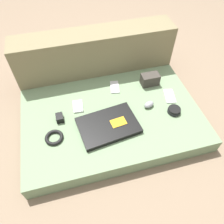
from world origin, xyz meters
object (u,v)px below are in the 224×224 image
Objects in this scene: charger_brick at (60,118)px; speaker_puck at (174,110)px; laptop at (108,125)px; phone_silver at (78,106)px; camera_pouch at (150,79)px; computer_mouse at (149,104)px; phone_small at (115,87)px; phone_black at (170,96)px.

speaker_puck is at bearing -9.91° from charger_brick.
phone_silver is (-0.15, 0.20, -0.01)m from laptop.
camera_pouch is at bearing 30.48° from laptop.
charger_brick is at bearing -165.95° from camera_pouch.
laptop is at bearing 177.88° from computer_mouse.
speaker_puck is at bearing -35.08° from phone_small.
charger_brick is (-0.27, 0.13, 0.01)m from laptop.
speaker_puck is 0.43m from phone_small.
phone_small is at bearing 25.22° from charger_brick.
camera_pouch is (-0.09, 0.15, 0.04)m from phone_black.
computer_mouse is 0.21m from camera_pouch.
laptop is at bearing -179.34° from speaker_puck.
phone_silver is at bearing -173.84° from phone_black.
phone_silver is at bearing -147.13° from phone_small.
charger_brick reaches higher than phone_small.
speaker_puck is 0.29m from camera_pouch.
phone_black is 2.31× the size of charger_brick.
laptop reaches higher than phone_black.
camera_pouch is 2.11× the size of charger_brick.
charger_brick is at bearing 147.73° from laptop.
charger_brick is (-0.40, -0.19, 0.02)m from phone_small.
charger_brick is (-0.65, -0.16, -0.02)m from camera_pouch.
computer_mouse reaches higher than speaker_puck.
computer_mouse reaches higher than phone_black.
computer_mouse is at bearing -112.69° from camera_pouch.
phone_silver is 0.53m from camera_pouch.
charger_brick is (-0.73, -0.01, 0.02)m from phone_black.
phone_black is (0.61, -0.07, -0.00)m from phone_silver.
computer_mouse reaches higher than phone_small.
charger_brick reaches higher than speaker_puck.
computer_mouse is at bearing 10.39° from laptop.
laptop is 2.78× the size of phone_black.
phone_small is (-0.33, 0.18, -0.00)m from phone_black.
computer_mouse is at bearing 147.29° from speaker_puck.
phone_silver is 0.83× the size of phone_small.
speaker_puck is 0.66× the size of camera_pouch.
phone_silver is at bearing 161.13° from speaker_puck.
phone_small is at bearing 164.18° from phone_black.
phone_black is 1.06× the size of phone_small.
phone_small is 2.18× the size of charger_brick.
phone_small is (-0.30, 0.31, -0.01)m from speaker_puck.
phone_silver is 0.85× the size of camera_pouch.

